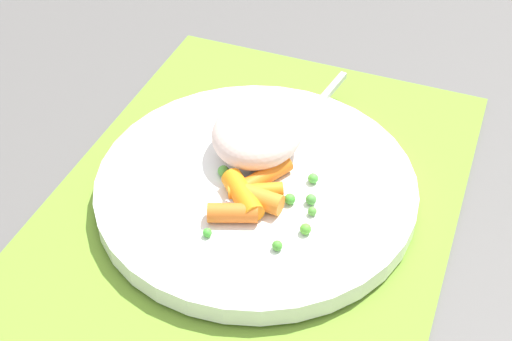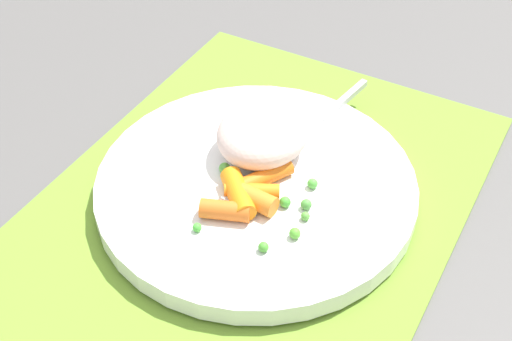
# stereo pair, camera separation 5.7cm
# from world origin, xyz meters

# --- Properties ---
(ground_plane) EXTENTS (2.40, 2.40, 0.00)m
(ground_plane) POSITION_xyz_m (0.00, 0.00, 0.00)
(ground_plane) COLOR #565451
(placemat) EXTENTS (0.42, 0.32, 0.01)m
(placemat) POSITION_xyz_m (0.00, 0.00, 0.00)
(placemat) COLOR olive
(placemat) RESTS_ON ground_plane
(plate) EXTENTS (0.26, 0.26, 0.02)m
(plate) POSITION_xyz_m (0.00, 0.00, 0.01)
(plate) COLOR white
(plate) RESTS_ON placemat
(rice_mound) EXTENTS (0.09, 0.08, 0.04)m
(rice_mound) POSITION_xyz_m (-0.03, -0.01, 0.04)
(rice_mound) COLOR beige
(rice_mound) RESTS_ON plate
(carrot_portion) EXTENTS (0.09, 0.05, 0.02)m
(carrot_portion) POSITION_xyz_m (0.03, 0.01, 0.03)
(carrot_portion) COLOR orange
(carrot_portion) RESTS_ON plate
(pea_scatter) EXTENTS (0.09, 0.09, 0.01)m
(pea_scatter) POSITION_xyz_m (0.02, 0.03, 0.03)
(pea_scatter) COLOR #55A63E
(pea_scatter) RESTS_ON plate
(fork) EXTENTS (0.21, 0.04, 0.01)m
(fork) POSITION_xyz_m (-0.04, 0.01, 0.03)
(fork) COLOR #B9B9B9
(fork) RESTS_ON plate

